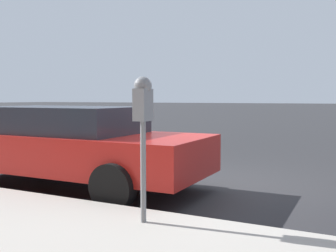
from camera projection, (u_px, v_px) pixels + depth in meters
The scene contains 3 objects.
ground_plane at pixel (201, 185), 6.77m from camera, with size 220.00×220.00×0.00m, color #2B2B2D.
parking_meter at pixel (143, 111), 4.13m from camera, with size 0.21×0.19×1.56m.
car_red at pixel (68, 143), 6.61m from camera, with size 2.02×4.70×1.35m.
Camera 1 is at (-6.23, -2.48, 1.49)m, focal length 42.00 mm.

